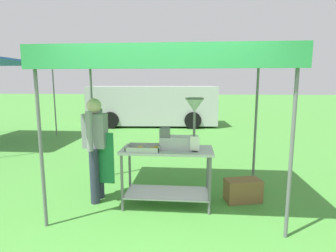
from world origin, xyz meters
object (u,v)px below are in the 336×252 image
Objects in this scene: stall_canopy at (167,58)px; vendor at (96,144)px; donut_tray at (144,149)px; donut_cart at (167,166)px; supply_crate at (243,190)px; menu_sign at (195,145)px; donut_fryer at (182,131)px; van_silver at (153,105)px.

stall_canopy is 1.99× the size of vendor.
donut_tray is (-0.32, -0.20, -1.29)m from stall_canopy.
stall_canopy is at bearing 1.06° from vendor.
donut_cart is (-0.00, -0.10, -1.57)m from stall_canopy.
donut_cart is at bearing 18.27° from donut_tray.
donut_cart is 1.28m from supply_crate.
menu_sign is (0.41, -0.23, -1.22)m from stall_canopy.
menu_sign is at bearing -153.72° from supply_crate.
donut_fryer reaches higher than vendor.
supply_crate is 8.05m from van_silver.
donut_tray is 0.64× the size of donut_fryer.
stall_canopy reaches higher than van_silver.
stall_canopy reaches higher than donut_cart.
van_silver reaches higher than vendor.
donut_fryer is 3.44× the size of menu_sign.
donut_tray is at bearing -147.27° from stall_canopy.
donut_fryer is at bearing -78.74° from van_silver.
van_silver reaches higher than donut_fryer.
vendor is (-1.51, 0.21, -0.07)m from menu_sign.
supply_crate is (1.18, 0.14, -2.01)m from stall_canopy.
donut_fryer is (0.54, 0.14, 0.25)m from donut_tray.
stall_canopy is 14.71× the size of menu_sign.
vendor reaches higher than donut_cart.
van_silver is at bearing 101.26° from donut_fryer.
van_silver is (-1.33, 7.86, 0.26)m from donut_cart.
stall_canopy reaches higher than supply_crate.
supply_crate is (0.95, 0.20, -0.97)m from donut_fryer.
vendor is at bearing 171.94° from menu_sign.
donut_tray is at bearing -13.10° from vendor.
stall_canopy is 6.71× the size of donut_tray.
menu_sign reaches higher than donut_tray.
stall_canopy is at bearing -172.98° from supply_crate.
van_silver is (-0.23, 7.78, -0.03)m from vendor.
vendor is at bearing 175.93° from donut_cart.
supply_crate is at bearing 26.28° from menu_sign.
donut_tray is at bearing -165.24° from donut_fryer.
donut_fryer is 1.26× the size of supply_crate.
donut_fryer is 7.98m from van_silver.
supply_crate is (1.49, 0.35, -0.72)m from donut_tray.
donut_fryer is 1.37m from supply_crate.
menu_sign is at bearing -8.06° from vendor.
vendor is (-1.33, 0.04, -0.24)m from donut_fryer.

